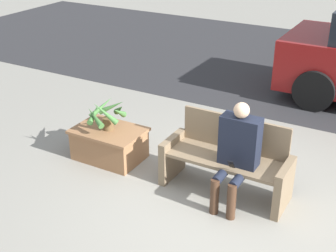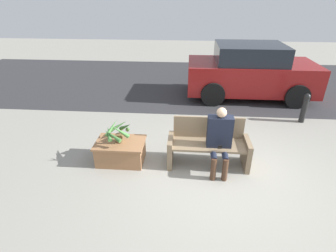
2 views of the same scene
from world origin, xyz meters
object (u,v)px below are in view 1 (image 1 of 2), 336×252
Objects in this scene: bench at (227,160)px; planter_box at (109,142)px; potted_plant at (107,113)px; person_seated at (237,149)px.

bench is 1.63× the size of planter_box.
bench is 1.72m from planter_box.
potted_plant is (-1.72, -0.06, 0.26)m from bench.
potted_plant is (-1.90, 0.11, -0.02)m from person_seated.
person_seated is at bearing -44.36° from bench.
person_seated is (0.18, -0.17, 0.27)m from bench.
planter_box is 1.67× the size of potted_plant.
bench reaches higher than planter_box.
person_seated is at bearing -3.35° from potted_plant.
person_seated reaches higher than bench.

